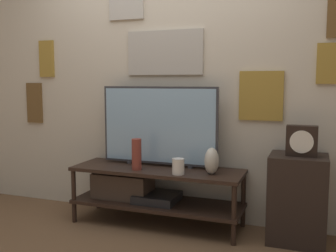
{
  "coord_description": "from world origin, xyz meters",
  "views": [
    {
      "loc": [
        1.25,
        -2.79,
        1.24
      ],
      "look_at": [
        0.1,
        0.28,
        0.87
      ],
      "focal_mm": 42.0,
      "sensor_mm": 36.0,
      "label": 1
    }
  ],
  "objects_px": {
    "television": "(159,126)",
    "mantel_clock": "(302,141)",
    "candle_jar": "(178,166)",
    "vase_urn_stoneware": "(212,161)",
    "vase_tall_ceramic": "(137,154)"
  },
  "relations": [
    {
      "from": "television",
      "to": "mantel_clock",
      "type": "relative_size",
      "value": 4.58
    },
    {
      "from": "television",
      "to": "candle_jar",
      "type": "xyz_separation_m",
      "value": [
        0.26,
        -0.25,
        -0.29
      ]
    },
    {
      "from": "vase_urn_stoneware",
      "to": "vase_tall_ceramic",
      "type": "xyz_separation_m",
      "value": [
        -0.63,
        -0.06,
        0.02
      ]
    },
    {
      "from": "television",
      "to": "vase_tall_ceramic",
      "type": "bearing_deg",
      "value": -119.58
    },
    {
      "from": "mantel_clock",
      "to": "candle_jar",
      "type": "bearing_deg",
      "value": -170.14
    },
    {
      "from": "candle_jar",
      "to": "vase_urn_stoneware",
      "type": "bearing_deg",
      "value": 21.87
    },
    {
      "from": "vase_urn_stoneware",
      "to": "mantel_clock",
      "type": "distance_m",
      "value": 0.71
    },
    {
      "from": "vase_tall_ceramic",
      "to": "mantel_clock",
      "type": "relative_size",
      "value": 1.14
    },
    {
      "from": "vase_tall_ceramic",
      "to": "vase_urn_stoneware",
      "type": "bearing_deg",
      "value": 5.82
    },
    {
      "from": "vase_urn_stoneware",
      "to": "vase_tall_ceramic",
      "type": "height_order",
      "value": "vase_tall_ceramic"
    },
    {
      "from": "candle_jar",
      "to": "television",
      "type": "bearing_deg",
      "value": 137.0
    },
    {
      "from": "vase_urn_stoneware",
      "to": "mantel_clock",
      "type": "bearing_deg",
      "value": 5.15
    },
    {
      "from": "candle_jar",
      "to": "vase_tall_ceramic",
      "type": "bearing_deg",
      "value": 174.72
    },
    {
      "from": "vase_tall_ceramic",
      "to": "candle_jar",
      "type": "relative_size",
      "value": 2.05
    },
    {
      "from": "vase_urn_stoneware",
      "to": "vase_tall_ceramic",
      "type": "bearing_deg",
      "value": -174.18
    }
  ]
}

